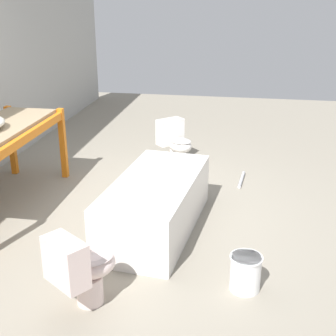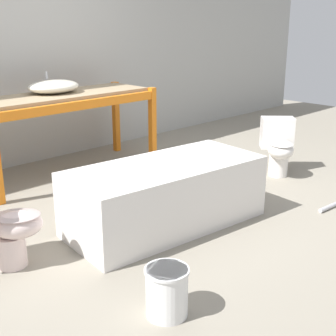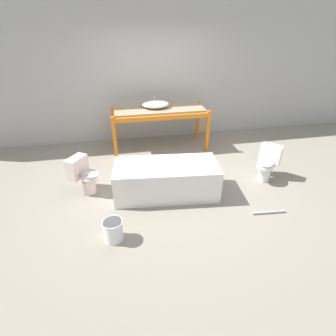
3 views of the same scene
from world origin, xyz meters
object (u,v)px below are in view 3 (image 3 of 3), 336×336
at_px(sink_basin, 156,104).
at_px(toilet_far, 85,174).
at_px(toilet_near, 267,163).
at_px(bucket_white, 113,230).
at_px(bathtub_main, 166,177).

relative_size(sink_basin, toilet_far, 0.92).
distance_m(sink_basin, toilet_far, 2.19).
xyz_separation_m(toilet_near, bucket_white, (-2.68, -0.99, -0.17)).
relative_size(sink_basin, bucket_white, 1.90).
bearing_deg(toilet_far, sink_basin, -7.47).
bearing_deg(sink_basin, bucket_white, -109.92).
xyz_separation_m(sink_basin, toilet_near, (1.69, -1.74, -0.63)).
distance_m(toilet_near, toilet_far, 3.10).
bearing_deg(bathtub_main, sink_basin, 92.00).
bearing_deg(bucket_white, toilet_near, 20.35).
relative_size(bathtub_main, bucket_white, 5.73).
distance_m(toilet_far, bucket_white, 1.28).
bearing_deg(bathtub_main, toilet_near, 9.03).
bearing_deg(bathtub_main, toilet_far, 172.98).
distance_m(toilet_near, bucket_white, 2.86).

